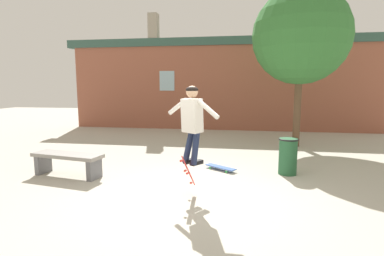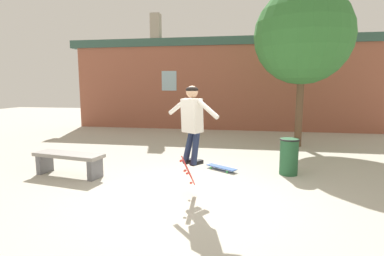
{
  "view_description": "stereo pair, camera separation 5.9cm",
  "coord_description": "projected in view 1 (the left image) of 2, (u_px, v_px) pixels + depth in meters",
  "views": [
    {
      "loc": [
        0.94,
        -5.1,
        2.03
      ],
      "look_at": [
        0.1,
        0.08,
        1.28
      ],
      "focal_mm": 28.0,
      "sensor_mm": 36.0,
      "label": 1
    },
    {
      "loc": [
        1.0,
        -5.09,
        2.03
      ],
      "look_at": [
        0.1,
        0.08,
        1.28
      ],
      "focal_mm": 28.0,
      "sensor_mm": 36.0,
      "label": 2
    }
  ],
  "objects": [
    {
      "name": "tree_right",
      "position": [
        301.0,
        36.0,
        9.61
      ],
      "size": [
        3.1,
        3.1,
        5.15
      ],
      "color": "brown",
      "rests_on": "ground_plane"
    },
    {
      "name": "building_backdrop",
      "position": [
        220.0,
        82.0,
        13.67
      ],
      "size": [
        14.71,
        0.52,
        5.31
      ],
      "color": "#93513D",
      "rests_on": "ground_plane"
    },
    {
      "name": "skater",
      "position": [
        192.0,
        118.0,
        5.28
      ],
      "size": [
        1.04,
        0.78,
        1.4
      ],
      "rotation": [
        0.0,
        0.0,
        0.95
      ],
      "color": "silver"
    },
    {
      "name": "trash_bin",
      "position": [
        288.0,
        155.0,
        6.85
      ],
      "size": [
        0.45,
        0.45,
        0.84
      ],
      "color": "#235633",
      "rests_on": "ground_plane"
    },
    {
      "name": "skateboard_resting",
      "position": [
        221.0,
        167.0,
        7.23
      ],
      "size": [
        0.78,
        0.61,
        0.08
      ],
      "rotation": [
        0.0,
        0.0,
        5.68
      ],
      "color": "#2D519E",
      "rests_on": "ground_plane"
    },
    {
      "name": "ground_plane",
      "position": [
        186.0,
        198.0,
        5.42
      ],
      "size": [
        40.0,
        40.0,
        0.0
      ],
      "primitive_type": "plane",
      "color": "#B2AD9E"
    },
    {
      "name": "park_bench",
      "position": [
        68.0,
        160.0,
        6.71
      ],
      "size": [
        1.71,
        0.75,
        0.52
      ],
      "rotation": [
        0.0,
        0.0,
        -0.17
      ],
      "color": "gray",
      "rests_on": "ground_plane"
    },
    {
      "name": "skateboard_flipping",
      "position": [
        188.0,
        171.0,
        5.37
      ],
      "size": [
        0.22,
        0.72,
        0.67
      ],
      "rotation": [
        0.0,
        0.0,
        1.46
      ],
      "color": "red"
    }
  ]
}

